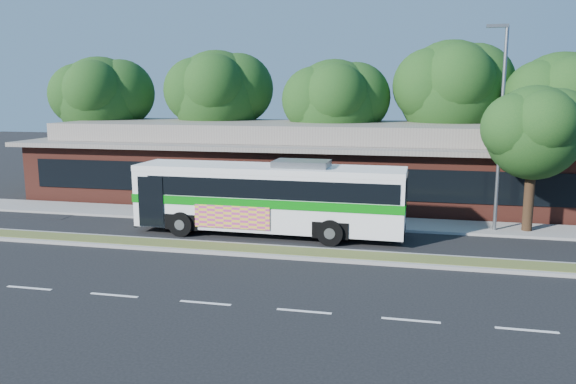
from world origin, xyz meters
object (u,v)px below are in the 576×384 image
(transit_bus, at_px, (270,193))
(sidewalk_tree, at_px, (541,131))
(sedan, at_px, (60,184))
(lamp_post, at_px, (500,123))

(transit_bus, bearing_deg, sidewalk_tree, 14.77)
(transit_bus, height_order, sidewalk_tree, sidewalk_tree)
(transit_bus, xyz_separation_m, sedan, (-14.81, 6.40, -1.14))
(lamp_post, bearing_deg, transit_bus, -165.47)
(lamp_post, xyz_separation_m, transit_bus, (-9.74, -2.52, -3.05))
(transit_bus, height_order, sedan, transit_bus)
(transit_bus, relative_size, sedan, 2.43)
(sedan, bearing_deg, lamp_post, -76.21)
(lamp_post, xyz_separation_m, sedan, (-24.55, 3.88, -4.19))
(transit_bus, distance_m, sidewalk_tree, 12.12)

